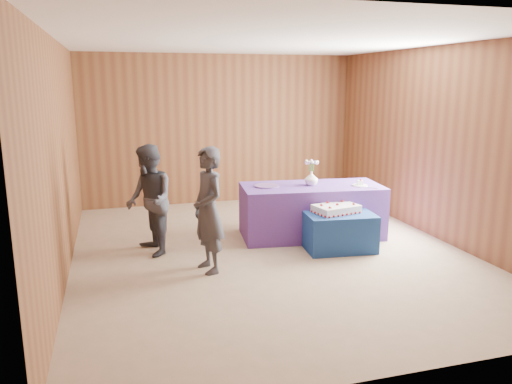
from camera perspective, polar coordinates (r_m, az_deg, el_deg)
name	(u,v)px	position (r m, az deg, el deg)	size (l,w,h in m)	color
ground	(269,252)	(6.67, 1.53, -6.83)	(6.00, 6.00, 0.00)	tan
room_shell	(270,115)	(6.31, 1.63, 8.83)	(5.04, 6.04, 2.72)	brown
cake_table	(338,231)	(6.81, 9.35, -4.36)	(0.90, 0.70, 0.50)	navy
serving_table	(311,211)	(7.29, 6.33, -2.14)	(2.00, 0.90, 0.75)	#523696
sheet_cake	(336,209)	(6.73, 9.14, -1.90)	(0.66, 0.52, 0.14)	white
vase	(311,178)	(7.20, 6.34, 1.55)	(0.19, 0.19, 0.20)	white
flower_spray	(312,163)	(7.16, 6.38, 3.36)	(0.21, 0.20, 0.16)	#37702D
platter	(267,186)	(7.08, 1.26, 0.70)	(0.35, 0.35, 0.02)	#664890
plate	(360,185)	(7.29, 11.78, 0.75)	(0.22, 0.22, 0.01)	silver
cake_slice	(360,183)	(7.28, 11.80, 1.06)	(0.09, 0.08, 0.09)	white
knife	(368,188)	(7.16, 12.68, 0.46)	(0.26, 0.02, 0.00)	silver
guest_left	(208,210)	(5.83, -5.48, -2.08)	(0.54, 0.36, 1.49)	#33333C
guest_right	(149,200)	(6.53, -12.08, -0.94)	(0.70, 0.54, 1.44)	#363741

